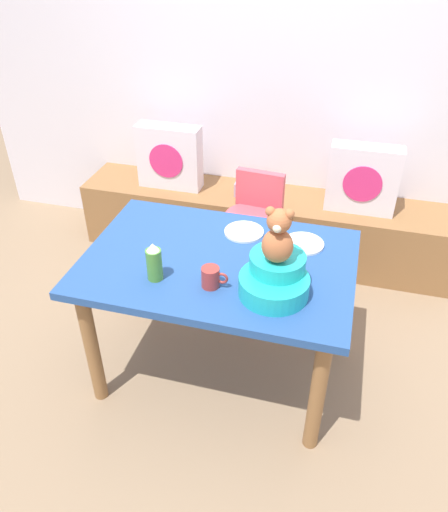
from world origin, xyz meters
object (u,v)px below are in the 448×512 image
at_px(dining_table, 219,277).
at_px(ketchup_bottle, 154,262).
at_px(pillow_floral_right, 363,179).
at_px(infant_seat_teal, 275,278).
at_px(dinner_plate_near, 244,232).
at_px(highchair, 253,220).
at_px(dinner_plate_far, 303,244).
at_px(book_stack, 250,188).
at_px(teddy_bear, 278,237).
at_px(coffee_mug, 211,277).
at_px(pillow_floral_left, 170,157).

bearing_deg(dining_table, ketchup_bottle, -137.09).
distance_m(pillow_floral_right, infant_seat_teal, 1.37).
bearing_deg(dining_table, dinner_plate_near, 76.16).
relative_size(highchair, dinner_plate_near, 3.95).
bearing_deg(dinner_plate_far, dinner_plate_near, 174.64).
relative_size(pillow_floral_right, book_stack, 2.20).
distance_m(ketchup_bottle, dinner_plate_near, 0.56).
bearing_deg(dinner_plate_near, highchair, 96.46).
bearing_deg(teddy_bear, dinner_plate_near, 118.91).
bearing_deg(book_stack, ketchup_bottle, -95.11).
height_order(book_stack, highchair, highchair).
height_order(dining_table, dinner_plate_near, dinner_plate_near).
xyz_separation_m(pillow_floral_right, highchair, (-0.62, -0.42, -0.16)).
xyz_separation_m(dining_table, coffee_mug, (0.02, -0.20, 0.16)).
bearing_deg(ketchup_bottle, infant_seat_teal, 5.31).
xyz_separation_m(pillow_floral_left, dining_table, (0.68, -1.16, -0.05)).
distance_m(teddy_bear, ketchup_bottle, 0.56).
bearing_deg(teddy_bear, coffee_mug, -172.28).
relative_size(ketchup_bottle, dinner_plate_near, 0.92).
distance_m(coffee_mug, dinner_plate_near, 0.46).
relative_size(pillow_floral_left, infant_seat_teal, 1.33).
height_order(dining_table, dinner_plate_far, dinner_plate_far).
relative_size(pillow_floral_right, dinner_plate_near, 2.20).
distance_m(infant_seat_teal, dinner_plate_far, 0.40).
height_order(highchair, infant_seat_teal, infant_seat_teal).
height_order(dining_table, coffee_mug, coffee_mug).
height_order(pillow_floral_left, ketchup_bottle, ketchup_bottle).
height_order(pillow_floral_right, dinner_plate_near, pillow_floral_right).
bearing_deg(dinner_plate_far, pillow_floral_right, 74.72).
height_order(pillow_floral_right, teddy_bear, teddy_bear).
xyz_separation_m(book_stack, dinner_plate_far, (0.47, -0.96, 0.24)).
distance_m(pillow_floral_left, ketchup_bottle, 1.45).
relative_size(pillow_floral_left, teddy_bear, 1.76).
distance_m(pillow_floral_right, coffee_mug, 1.49).
height_order(pillow_floral_left, pillow_floral_right, same).
relative_size(book_stack, coffee_mug, 1.67).
bearing_deg(pillow_floral_right, book_stack, 178.36).
xyz_separation_m(pillow_floral_left, dinner_plate_near, (0.74, -0.91, 0.07)).
xyz_separation_m(pillow_floral_left, highchair, (0.69, -0.42, -0.16)).
distance_m(teddy_bear, dinner_plate_near, 0.55).
bearing_deg(dinner_plate_near, infant_seat_teal, -61.06).
xyz_separation_m(ketchup_bottle, dinner_plate_near, (0.29, 0.47, -0.08)).
bearing_deg(dining_table, highchair, 89.42).
height_order(teddy_bear, coffee_mug, teddy_bear).
relative_size(pillow_floral_right, dining_table, 0.35).
bearing_deg(infant_seat_teal, dining_table, 150.81).
relative_size(book_stack, dinner_plate_far, 1.00).
xyz_separation_m(dinner_plate_near, dinner_plate_far, (0.31, -0.03, 0.00)).
relative_size(pillow_floral_left, dinner_plate_near, 2.20).
bearing_deg(dinner_plate_near, dining_table, -103.84).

